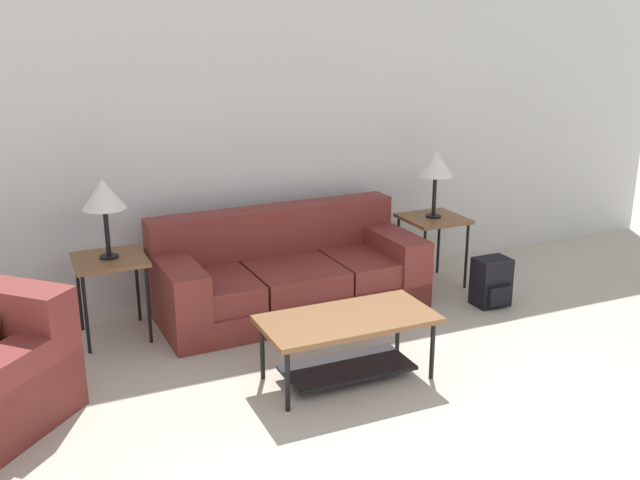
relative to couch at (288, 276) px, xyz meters
The scene contains 8 objects.
wall_back 1.20m from the couch, 79.23° to the left, with size 8.87×0.06×2.60m.
couch is the anchor object (origin of this frame).
coffee_table 1.33m from the couch, 94.03° to the right, with size 1.17×0.58×0.45m.
side_table_left 1.45m from the couch, behind, with size 0.53×0.53×0.64m.
side_table_right 1.45m from the couch, ahead, with size 0.53×0.53×0.64m.
table_lamp_left 1.65m from the couch, behind, with size 0.32×0.32×0.60m.
table_lamp_right 1.65m from the couch, ahead, with size 0.32×0.32×0.60m.
backpack 1.74m from the couch, 21.42° to the right, with size 0.29×0.30×0.42m.
Camera 1 is at (-2.16, -1.07, 2.33)m, focal length 40.00 mm.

